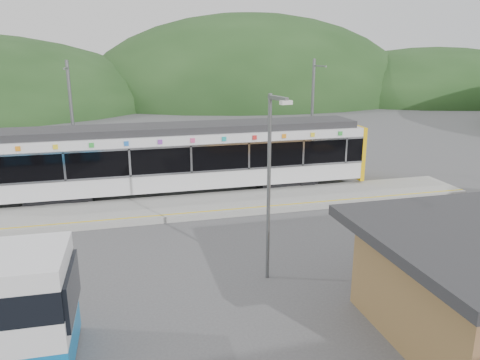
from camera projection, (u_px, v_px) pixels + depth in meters
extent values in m
plane|color=#4C4C4F|center=(236.00, 231.00, 20.05)|extent=(120.00, 120.00, 0.00)
ellipsoid|color=#1E3D19|center=(251.00, 99.00, 74.27)|extent=(52.00, 39.00, 26.00)
ellipsoid|color=#1E3D19|center=(433.00, 98.00, 75.73)|extent=(44.00, 33.00, 16.00)
cube|color=#9E9E99|center=(220.00, 204.00, 23.08)|extent=(26.00, 3.20, 0.30)
cube|color=yellow|center=(226.00, 210.00, 21.83)|extent=(26.00, 0.10, 0.01)
cube|color=black|center=(61.00, 197.00, 23.69)|extent=(3.20, 2.20, 0.56)
cube|color=black|center=(284.00, 181.00, 26.61)|extent=(3.20, 2.20, 0.56)
cube|color=silver|center=(178.00, 175.00, 24.95)|extent=(20.00, 2.90, 0.92)
cube|color=black|center=(177.00, 154.00, 24.63)|extent=(20.00, 2.96, 1.45)
cube|color=silver|center=(182.00, 173.00, 23.42)|extent=(20.00, 0.05, 0.10)
cube|color=silver|center=(181.00, 147.00, 23.05)|extent=(20.00, 0.05, 0.10)
cube|color=silver|center=(177.00, 136.00, 24.38)|extent=(20.00, 2.90, 0.45)
cube|color=#2D2D30|center=(177.00, 128.00, 24.27)|extent=(19.40, 2.50, 0.36)
cube|color=#ECB60C|center=(351.00, 150.00, 27.18)|extent=(0.24, 2.92, 3.00)
cube|color=silver|center=(64.00, 167.00, 21.90)|extent=(0.10, 0.05, 1.35)
cube|color=silver|center=(130.00, 163.00, 22.63)|extent=(0.10, 0.05, 1.35)
cube|color=silver|center=(191.00, 159.00, 23.36)|extent=(0.10, 0.05, 1.35)
cube|color=silver|center=(249.00, 156.00, 24.09)|extent=(0.10, 0.05, 1.35)
cube|color=silver|center=(303.00, 153.00, 24.82)|extent=(0.10, 0.05, 1.35)
cube|color=silver|center=(346.00, 150.00, 25.42)|extent=(0.10, 0.05, 1.35)
cube|color=orange|center=(18.00, 149.00, 21.19)|extent=(0.22, 0.04, 0.22)
cube|color=yellow|center=(55.00, 147.00, 21.58)|extent=(0.22, 0.04, 0.22)
cube|color=green|center=(92.00, 145.00, 21.97)|extent=(0.22, 0.04, 0.22)
cube|color=blue|center=(126.00, 144.00, 22.36)|extent=(0.22, 0.04, 0.22)
cube|color=purple|center=(160.00, 142.00, 22.75)|extent=(0.22, 0.04, 0.22)
cube|color=#E54C8C|center=(193.00, 140.00, 23.13)|extent=(0.22, 0.04, 0.22)
cube|color=#19A5A5|center=(224.00, 139.00, 23.52)|extent=(0.22, 0.04, 0.22)
cube|color=red|center=(255.00, 137.00, 23.91)|extent=(0.22, 0.04, 0.22)
cube|color=orange|center=(284.00, 136.00, 24.30)|extent=(0.22, 0.04, 0.22)
cube|color=yellow|center=(313.00, 135.00, 24.69)|extent=(0.22, 0.04, 0.22)
cube|color=green|center=(340.00, 133.00, 25.08)|extent=(0.22, 0.04, 0.22)
cylinder|color=slate|center=(73.00, 126.00, 25.42)|extent=(0.18, 0.18, 7.00)
cube|color=slate|center=(66.00, 68.00, 23.85)|extent=(0.08, 1.80, 0.08)
cylinder|color=slate|center=(312.00, 117.00, 28.83)|extent=(0.18, 0.18, 7.00)
cube|color=slate|center=(320.00, 66.00, 27.25)|extent=(0.08, 1.80, 0.08)
cylinder|color=black|center=(5.00, 348.00, 11.48)|extent=(0.94, 2.56, 0.87)
cylinder|color=slate|center=(269.00, 190.00, 15.15)|extent=(0.12, 0.12, 6.22)
cube|color=slate|center=(275.00, 98.00, 13.91)|extent=(0.32, 1.04, 0.12)
cube|color=silver|center=(280.00, 103.00, 13.49)|extent=(0.38, 0.24, 0.12)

